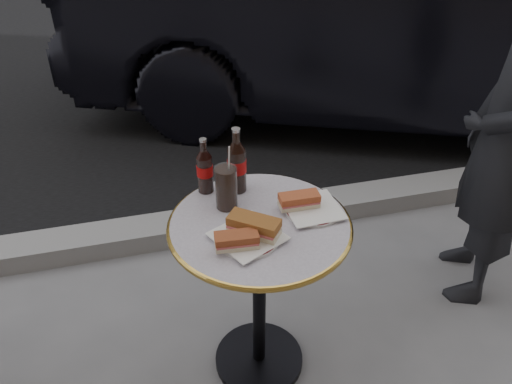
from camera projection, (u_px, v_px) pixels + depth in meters
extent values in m
plane|color=slate|center=(259.00, 361.00, 2.08)|extent=(80.00, 80.00, 0.00)
cube|color=black|center=(155.00, 26.00, 6.08)|extent=(40.00, 8.00, 0.00)
cube|color=gray|center=(218.00, 223.00, 2.77)|extent=(40.00, 0.20, 0.12)
cylinder|color=silver|center=(248.00, 238.00, 1.59)|extent=(0.25, 0.25, 0.01)
cylinder|color=silver|center=(313.00, 210.00, 1.71)|extent=(0.22, 0.22, 0.01)
cube|color=#984626|center=(237.00, 241.00, 1.53)|extent=(0.14, 0.07, 0.05)
cube|color=brown|center=(254.00, 227.00, 1.58)|extent=(0.18, 0.16, 0.06)
cube|color=#B0502C|center=(299.00, 201.00, 1.71)|extent=(0.14, 0.07, 0.05)
cylinder|color=black|center=(226.00, 187.00, 1.69)|extent=(0.09, 0.09, 0.16)
imported|color=black|center=(401.00, 13.00, 3.64)|extent=(3.38, 5.04, 1.57)
imported|color=black|center=(505.00, 142.00, 2.04)|extent=(0.56, 0.66, 1.54)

